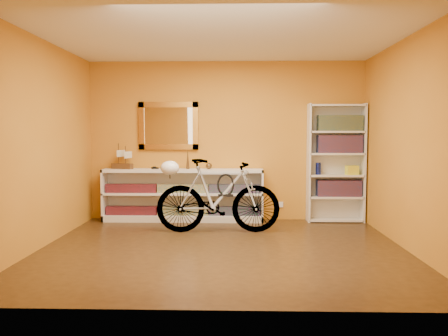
{
  "coord_description": "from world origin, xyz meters",
  "views": [
    {
      "loc": [
        0.18,
        -5.61,
        1.42
      ],
      "look_at": [
        0.0,
        0.7,
        0.95
      ],
      "focal_mm": 36.99,
      "sensor_mm": 36.0,
      "label": 1
    }
  ],
  "objects_px": {
    "bookcase": "(336,163)",
    "helmet": "(170,168)",
    "console_unit": "(183,195)",
    "bicycle": "(218,196)"
  },
  "relations": [
    {
      "from": "console_unit",
      "to": "bookcase",
      "type": "height_order",
      "value": "bookcase"
    },
    {
      "from": "bicycle",
      "to": "helmet",
      "type": "bearing_deg",
      "value": 90.0
    },
    {
      "from": "console_unit",
      "to": "bookcase",
      "type": "relative_size",
      "value": 1.37
    },
    {
      "from": "bookcase",
      "to": "helmet",
      "type": "relative_size",
      "value": 7.15
    },
    {
      "from": "bookcase",
      "to": "helmet",
      "type": "height_order",
      "value": "bookcase"
    },
    {
      "from": "console_unit",
      "to": "helmet",
      "type": "height_order",
      "value": "helmet"
    },
    {
      "from": "bicycle",
      "to": "helmet",
      "type": "relative_size",
      "value": 6.8
    },
    {
      "from": "bookcase",
      "to": "helmet",
      "type": "distance_m",
      "value": 2.71
    },
    {
      "from": "helmet",
      "to": "bookcase",
      "type": "bearing_deg",
      "value": 19.87
    },
    {
      "from": "bicycle",
      "to": "bookcase",
      "type": "bearing_deg",
      "value": -66.45
    }
  ]
}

